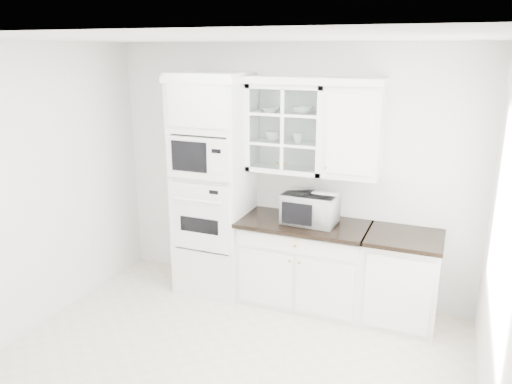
% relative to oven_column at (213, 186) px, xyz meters
% --- Properties ---
extents(ground, '(4.00, 3.50, 0.01)m').
position_rel_oven_column_xyz_m(ground, '(0.75, -1.42, -1.19)').
color(ground, beige).
rests_on(ground, ground).
extents(room_shell, '(4.00, 3.50, 2.70)m').
position_rel_oven_column_xyz_m(room_shell, '(0.75, -0.99, 0.58)').
color(room_shell, white).
rests_on(room_shell, ground).
extents(oven_column, '(0.76, 0.68, 2.40)m').
position_rel_oven_column_xyz_m(oven_column, '(0.00, 0.00, 0.00)').
color(oven_column, white).
rests_on(oven_column, ground).
extents(base_cabinet_run, '(1.32, 0.67, 0.92)m').
position_rel_oven_column_xyz_m(base_cabinet_run, '(1.03, 0.03, -0.74)').
color(base_cabinet_run, white).
rests_on(base_cabinet_run, ground).
extents(extra_base_cabinet, '(0.72, 0.67, 0.92)m').
position_rel_oven_column_xyz_m(extra_base_cabinet, '(2.03, 0.03, -0.74)').
color(extra_base_cabinet, white).
rests_on(extra_base_cabinet, ground).
extents(upper_cabinet_glass, '(0.80, 0.33, 0.90)m').
position_rel_oven_column_xyz_m(upper_cabinet_glass, '(0.78, 0.17, 0.65)').
color(upper_cabinet_glass, white).
rests_on(upper_cabinet_glass, room_shell).
extents(upper_cabinet_solid, '(0.55, 0.33, 0.90)m').
position_rel_oven_column_xyz_m(upper_cabinet_solid, '(1.46, 0.17, 0.65)').
color(upper_cabinet_solid, white).
rests_on(upper_cabinet_solid, room_shell).
extents(crown_molding, '(2.14, 0.38, 0.07)m').
position_rel_oven_column_xyz_m(crown_molding, '(0.68, 0.14, 1.14)').
color(crown_molding, white).
rests_on(crown_molding, room_shell).
extents(countertop_microwave, '(0.55, 0.47, 0.31)m').
position_rel_oven_column_xyz_m(countertop_microwave, '(1.09, 0.03, -0.12)').
color(countertop_microwave, white).
rests_on(countertop_microwave, base_cabinet_run).
extents(bowl_a, '(0.24, 0.24, 0.05)m').
position_rel_oven_column_xyz_m(bowl_a, '(0.60, 0.15, 0.83)').
color(bowl_a, white).
rests_on(bowl_a, upper_cabinet_glass).
extents(bowl_b, '(0.26, 0.26, 0.07)m').
position_rel_oven_column_xyz_m(bowl_b, '(0.93, 0.18, 0.84)').
color(bowl_b, white).
rests_on(bowl_b, upper_cabinet_glass).
extents(cup_a, '(0.16, 0.16, 0.10)m').
position_rel_oven_column_xyz_m(cup_a, '(0.62, 0.15, 0.56)').
color(cup_a, white).
rests_on(cup_a, upper_cabinet_glass).
extents(cup_b, '(0.13, 0.13, 0.11)m').
position_rel_oven_column_xyz_m(cup_b, '(0.90, 0.15, 0.56)').
color(cup_b, white).
rests_on(cup_b, upper_cabinet_glass).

